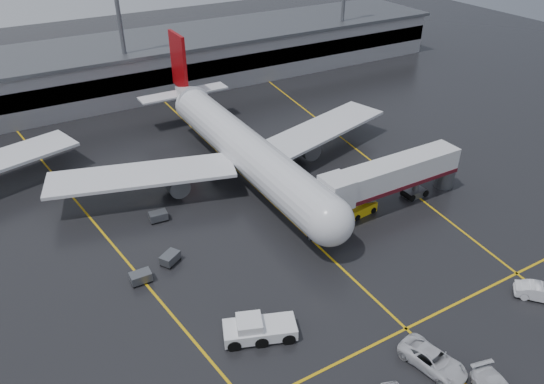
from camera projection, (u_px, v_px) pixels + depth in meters
ground at (278, 209)px, 60.90m from camera, size 220.00×220.00×0.00m
apron_line_centre at (278, 208)px, 60.90m from camera, size 0.25×90.00×0.02m
apron_line_stop at (406, 329)px, 44.69m from camera, size 60.00×0.25×0.02m
apron_line_left at (88, 215)px, 59.75m from camera, size 9.99×69.35×0.02m
apron_line_right at (348, 143)px, 75.93m from camera, size 7.57×69.64×0.02m
terminal at (146, 64)px, 93.95m from camera, size 122.00×19.00×8.60m
light_mast_mid at (119, 17)px, 82.12m from camera, size 3.00×1.20×25.45m
main_airliner at (240, 145)px, 65.84m from camera, size 48.80×45.60×14.10m
jet_bridge at (392, 177)px, 59.47m from camera, size 19.90×3.40×6.05m
pushback_tractor at (258, 329)px, 43.47m from camera, size 6.67×4.54×2.21m
belt_loader at (361, 209)px, 59.74m from camera, size 4.02×2.17×2.45m
service_van_a at (433, 360)px, 40.84m from camera, size 3.66×5.99×1.55m
service_van_c at (541, 292)px, 47.52m from camera, size 4.28×4.48×1.52m
baggage_cart_a at (170, 258)px, 52.02m from camera, size 2.39×2.17×1.12m
baggage_cart_b at (141, 277)px, 49.55m from camera, size 2.02×1.33×1.12m
baggage_cart_c at (158, 216)px, 58.46m from camera, size 2.10×1.46×1.12m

